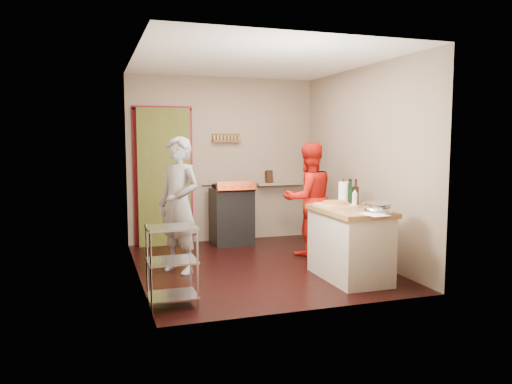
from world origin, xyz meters
TOP-DOWN VIEW (x-y plane):
  - floor at (0.00, 0.00)m, footprint 3.50×3.50m
  - back_wall at (-0.64, 1.78)m, footprint 3.00×0.44m
  - left_wall at (-1.50, 0.00)m, footprint 0.04×3.50m
  - right_wall at (1.50, 0.00)m, footprint 0.04×3.50m
  - ceiling at (0.00, 0.00)m, footprint 3.00×3.50m
  - stove at (0.05, 1.42)m, footprint 0.60×0.63m
  - wire_shelving at (-1.28, -1.20)m, footprint 0.48×0.40m
  - island at (0.84, -0.90)m, footprint 0.65×1.21m
  - person_stripe at (-1.00, 0.03)m, footprint 0.68×0.72m
  - person_red at (0.90, 0.40)m, footprint 0.82×0.66m

SIDE VIEW (x-z plane):
  - floor at x=0.00m, z-range 0.00..0.00m
  - wire_shelving at x=-1.28m, z-range 0.04..0.84m
  - island at x=0.84m, z-range -0.12..1.02m
  - stove at x=0.05m, z-range -0.05..0.95m
  - person_red at x=0.90m, z-range 0.00..1.58m
  - person_stripe at x=-1.00m, z-range 0.00..1.66m
  - back_wall at x=-0.64m, z-range -0.17..2.43m
  - left_wall at x=-1.50m, z-range 0.00..2.60m
  - right_wall at x=1.50m, z-range 0.00..2.60m
  - ceiling at x=0.00m, z-range 2.60..2.62m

